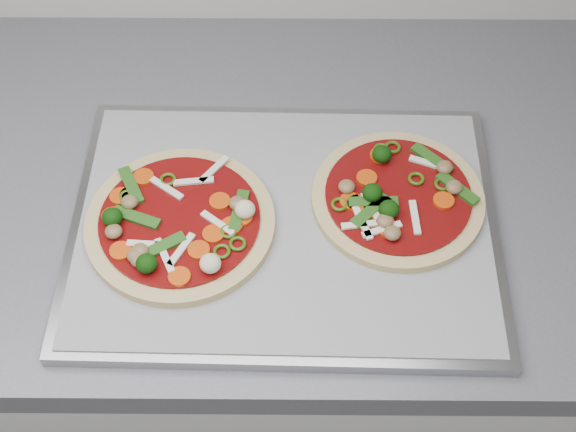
{
  "coord_description": "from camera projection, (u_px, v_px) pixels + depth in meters",
  "views": [
    {
      "loc": [
        -0.16,
        0.66,
        1.68
      ],
      "look_at": [
        -0.16,
        1.21,
        0.93
      ],
      "focal_mm": 50.0,
      "sensor_mm": 36.0,
      "label": 1
    }
  ],
  "objects": [
    {
      "name": "pizza_right",
      "position": [
        397.0,
        197.0,
        0.95
      ],
      "size": [
        0.24,
        0.24,
        0.03
      ],
      "rotation": [
        0.0,
        0.0,
        -0.18
      ],
      "color": "tan",
      "rests_on": "parchment"
    },
    {
      "name": "countertop",
      "position": [
        416.0,
        186.0,
        1.02
      ],
      "size": [
        3.6,
        0.6,
        0.04
      ],
      "primitive_type": "cube",
      "color": "slate",
      "rests_on": "base_cabinet"
    },
    {
      "name": "pizza_left",
      "position": [
        178.0,
        224.0,
        0.92
      ],
      "size": [
        0.24,
        0.24,
        0.04
      ],
      "rotation": [
        0.0,
        0.0,
        -0.08
      ],
      "color": "tan",
      "rests_on": "parchment"
    },
    {
      "name": "parchment",
      "position": [
        284.0,
        221.0,
        0.94
      ],
      "size": [
        0.48,
        0.36,
        0.0
      ],
      "primitive_type": "cube",
      "rotation": [
        0.0,
        0.0,
        -0.02
      ],
      "color": "gray",
      "rests_on": "baking_tray"
    },
    {
      "name": "baking_tray",
      "position": [
        284.0,
        226.0,
        0.95
      ],
      "size": [
        0.51,
        0.38,
        0.02
      ],
      "primitive_type": "cube",
      "rotation": [
        0.0,
        0.0,
        -0.02
      ],
      "color": "gray",
      "rests_on": "countertop"
    },
    {
      "name": "base_cabinet",
      "position": [
        383.0,
        349.0,
        1.38
      ],
      "size": [
        3.6,
        0.6,
        0.86
      ],
      "primitive_type": "cube",
      "color": "silver",
      "rests_on": "ground"
    }
  ]
}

